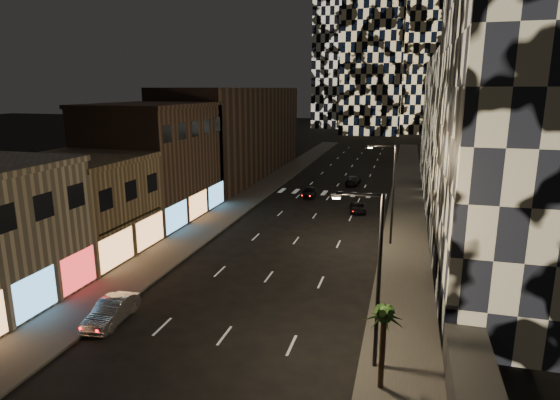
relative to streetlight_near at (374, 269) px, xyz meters
The scene contains 17 objects.
sidewalk_left 44.33m from the streetlight_near, 114.65° to the left, with size 4.00×120.00×0.15m, color #47443F.
sidewalk_right 40.38m from the streetlight_near, 87.64° to the left, with size 4.00×120.00×0.15m, color #47443F.
curb_left 43.50m from the streetlight_near, 112.12° to the left, with size 0.20×120.00×0.15m, color #4C4C47.
curb_right 40.35m from the streetlight_near, 90.65° to the left, with size 0.20×120.00×0.15m, color #4C4C47.
retail_tan 27.67m from the streetlight_near, 156.55° to the left, with size 10.00×10.00×8.00m, color #83704F.
retail_brown 34.58m from the streetlight_near, 137.17° to the left, with size 10.00×15.00×12.00m, color #493529.
retail_filler_left 56.09m from the streetlight_near, 116.89° to the left, with size 10.00×40.00×14.00m, color #493529.
midrise_base 15.51m from the streetlight_near, 74.78° to the left, with size 0.60×25.00×3.00m, color #383838.
plinth_right 6.67m from the streetlight_near, 23.29° to the right, with size 2.00×8.00×2.00m, color #383838.
midrise_filler_right 48.56m from the streetlight_near, 76.08° to the left, with size 16.00×40.00×18.00m, color #232326.
streetlight_near is the anchor object (origin of this frame).
streetlight_far 20.00m from the streetlight_near, 90.00° to the left, with size 2.55×0.25×9.00m.
car_silver_parked 16.24m from the streetlight_near, behind, with size 1.54×4.43×1.46m, color #9D9DA2.
car_dark_midlane 38.87m from the streetlight_near, 106.34° to the left, with size 1.62×4.03×1.37m, color black.
car_dark_oncoming 47.41m from the streetlight_near, 97.59° to the left, with size 1.86×4.57×1.33m, color black.
car_dark_rightlane 31.40m from the streetlight_near, 97.08° to the left, with size 1.75×3.81×1.06m, color black.
palm_tree 2.55m from the streetlight_near, 69.14° to the right, with size 2.09×2.11×4.14m.
Camera 1 is at (9.53, -11.75, 13.93)m, focal length 30.00 mm.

